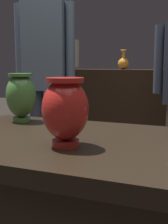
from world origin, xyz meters
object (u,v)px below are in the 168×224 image
Objects in this scene: shelf_vase_far_left at (76,55)px; vase_left_accent at (21,95)px; vase_centerpiece at (65,109)px; visitor_near_left at (45,68)px; shelf_vase_left at (123,63)px.

vase_left_accent is at bearing -72.98° from shelf_vase_far_left.
vase_centerpiece is 0.46m from vase_left_accent.
vase_centerpiece is 1.00× the size of vase_left_accent.
visitor_near_left reaches higher than vase_centerpiece.
shelf_vase_far_left is at bearing -174.99° from shelf_vase_left.
vase_left_accent is 0.66× the size of shelf_vase_far_left.
vase_centerpiece and vase_left_accent have the same top height.
shelf_vase_left is at bearing -120.09° from visitor_near_left.
shelf_vase_left is at bearing 5.01° from shelf_vase_far_left.
vase_centerpiece is 0.12× the size of visitor_near_left.
shelf_vase_left is at bearing 100.71° from vase_centerpiece.
visitor_near_left reaches higher than vase_left_accent.
visitor_near_left is (-0.34, -1.04, -0.04)m from shelf_vase_left.
vase_centerpiece is 2.38m from shelf_vase_left.
visitor_near_left is at bearing -108.17° from shelf_vase_left.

